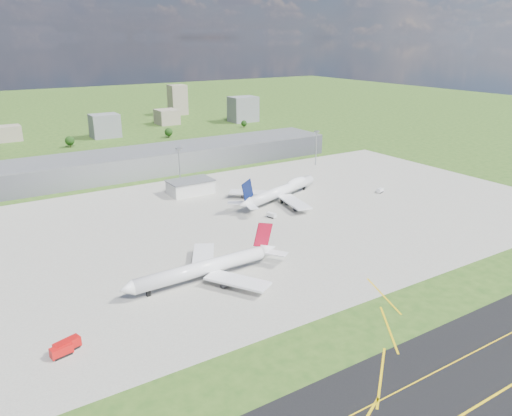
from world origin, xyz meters
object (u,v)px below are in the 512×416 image
fire_truck (67,346)px  airliner_blue_quad (282,191)px  airliner_red_twin (207,268)px  van_white_far (380,191)px  crash_tender (61,351)px  tug_yellow (156,284)px  van_white_near (271,215)px

fire_truck → airliner_blue_quad: bearing=14.8°
airliner_red_twin → van_white_far: size_ratio=12.09×
crash_tender → van_white_far: (203.21, 68.37, -0.35)m
airliner_red_twin → airliner_blue_quad: size_ratio=0.96×
crash_tender → fire_truck: bearing=31.0°
fire_truck → tug_yellow: 46.29m
airliner_red_twin → airliner_blue_quad: 108.45m
airliner_blue_quad → tug_yellow: size_ratio=17.36×
airliner_red_twin → van_white_near: size_ratio=12.04×
fire_truck → van_white_near: (119.23, 65.02, -0.44)m
fire_truck → crash_tender: size_ratio=1.24×
airliner_blue_quad → van_white_far: 63.08m
airliner_blue_quad → van_white_near: 32.64m
fire_truck → crash_tender: bearing=-154.7°
airliner_red_twin → van_white_far: (143.23, 46.82, -3.67)m
airliner_red_twin → van_white_near: (61.37, 45.40, -3.67)m
tug_yellow → van_white_far: size_ratio=0.73×
airliner_blue_quad → van_white_near: airliner_blue_quad is taller
fire_truck → crash_tender: (-2.12, -1.93, -0.09)m
fire_truck → van_white_far: 211.78m
tug_yellow → van_white_far: 167.47m
van_white_near → airliner_red_twin: bearing=107.8°
crash_tender → van_white_near: 138.59m
fire_truck → tug_yellow: fire_truck is taller
airliner_red_twin → tug_yellow: bearing=-17.8°
airliner_red_twin → airliner_blue_quad: airliner_blue_quad is taller
airliner_blue_quad → van_white_near: size_ratio=12.56×
crash_tender → van_white_far: size_ratio=1.22×
tug_yellow → van_white_far: van_white_far is taller
crash_tender → van_white_near: crash_tender is taller
van_white_far → crash_tender: bearing=-179.9°
crash_tender → van_white_near: size_ratio=1.21×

